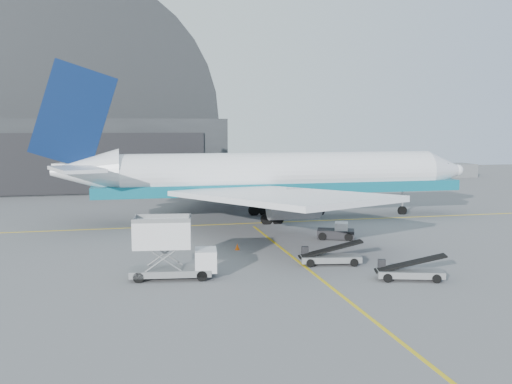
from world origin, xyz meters
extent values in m
plane|color=#565659|center=(0.00, 0.00, 0.00)|extent=(200.00, 200.00, 0.00)
cube|color=gold|center=(0.00, 20.00, 0.01)|extent=(80.00, 0.25, 0.02)
cube|color=gold|center=(0.00, -2.00, 0.01)|extent=(0.25, 40.00, 0.02)
cube|color=black|center=(-22.00, 65.00, 6.00)|extent=(50.00, 28.00, 12.00)
cube|color=black|center=(-22.00, 50.90, 5.00)|extent=(42.00, 0.40, 9.50)
cube|color=black|center=(38.00, 72.00, 0.00)|extent=(14.00, 8.00, 4.00)
cube|color=slate|center=(55.00, 68.00, 0.00)|extent=(8.00, 6.00, 2.80)
cylinder|color=white|center=(4.37, 22.28, 5.33)|extent=(36.87, 4.92, 4.92)
cone|color=white|center=(25.06, 22.28, 5.33)|extent=(4.51, 4.92, 4.92)
sphere|color=white|center=(27.11, 22.28, 5.33)|extent=(1.43, 1.43, 1.43)
cone|color=white|center=(-17.65, 22.28, 5.94)|extent=(7.17, 4.92, 4.92)
cube|color=black|center=(23.83, 22.28, 5.94)|extent=(2.66, 2.25, 0.72)
cube|color=#0D6074|center=(4.37, 22.28, 3.74)|extent=(43.01, 4.97, 1.23)
cube|color=white|center=(0.28, 9.99, 4.30)|extent=(18.89, 25.11, 1.49)
cube|color=white|center=(0.28, 34.57, 4.30)|extent=(18.89, 25.11, 1.49)
cube|color=white|center=(-18.16, 17.67, 6.55)|extent=(6.27, 8.57, 0.36)
cube|color=white|center=(-18.16, 26.88, 6.55)|extent=(6.27, 8.57, 0.36)
cube|color=#08193F|center=(-18.67, 22.28, 11.98)|extent=(9.50, 0.51, 11.80)
cylinder|color=gray|center=(3.35, 14.08, 2.66)|extent=(5.33, 2.77, 2.77)
cylinder|color=gray|center=(3.35, 30.47, 2.66)|extent=(5.33, 2.77, 2.77)
cylinder|color=#A5A5AA|center=(19.73, 22.28, 1.43)|extent=(0.29, 0.29, 2.87)
cylinder|color=black|center=(19.73, 22.28, 0.46)|extent=(1.13, 0.36, 1.13)
cylinder|color=black|center=(2.32, 19.00, 0.56)|extent=(1.33, 0.46, 1.33)
cylinder|color=black|center=(2.32, 25.55, 0.56)|extent=(1.33, 0.46, 1.33)
cube|color=slate|center=(-10.35, -1.33, 0.52)|extent=(5.97, 2.98, 0.48)
cube|color=#BEBEC0|center=(-7.89, -1.63, 1.29)|extent=(1.79, 2.37, 1.53)
cube|color=black|center=(-7.18, -1.72, 1.53)|extent=(0.30, 1.81, 0.86)
cube|color=#BEBEC0|center=(-10.92, -1.26, 3.25)|extent=(4.27, 2.86, 1.91)
cylinder|color=black|center=(-8.30, -2.59, 0.38)|extent=(0.79, 0.38, 0.76)
cylinder|color=black|center=(-8.05, -0.61, 0.38)|extent=(0.79, 0.38, 0.76)
cylinder|color=black|center=(-12.66, -2.05, 0.38)|extent=(0.79, 0.38, 0.76)
cylinder|color=black|center=(-12.41, -0.06, 0.38)|extent=(0.79, 0.38, 0.76)
cube|color=black|center=(6.26, 9.65, 0.48)|extent=(3.99, 3.11, 0.79)
cube|color=#BEBEC0|center=(6.75, 9.45, 1.19)|extent=(1.74, 1.93, 0.79)
cylinder|color=black|center=(7.08, 8.37, 0.35)|extent=(0.85, 0.58, 0.79)
cylinder|color=black|center=(7.74, 10.00, 0.35)|extent=(0.85, 0.58, 0.79)
cylinder|color=black|center=(4.79, 9.29, 0.35)|extent=(0.85, 0.58, 0.79)
cylinder|color=black|center=(5.45, 10.93, 0.35)|extent=(0.85, 0.58, 0.79)
cube|color=slate|center=(6.08, -5.52, 0.47)|extent=(4.87, 2.79, 0.47)
cube|color=black|center=(6.08, -5.52, 1.21)|extent=(5.02, 2.37, 1.34)
cube|color=black|center=(4.43, -4.44, 1.00)|extent=(0.62, 0.55, 0.63)
cylinder|color=black|center=(7.49, -6.69, 0.31)|extent=(0.68, 0.43, 0.63)
cylinder|color=black|center=(7.90, -5.28, 0.31)|extent=(0.68, 0.43, 0.63)
cylinder|color=black|center=(4.27, -5.76, 0.31)|extent=(0.68, 0.43, 0.63)
cylinder|color=black|center=(4.67, -4.35, 0.31)|extent=(0.68, 0.43, 0.63)
cube|color=slate|center=(2.17, -0.01, 0.48)|extent=(4.90, 2.33, 0.48)
cube|color=black|center=(2.17, -0.01, 1.23)|extent=(5.11, 1.85, 1.37)
cube|color=black|center=(0.36, 0.88, 1.02)|extent=(0.60, 0.51, 0.64)
cylinder|color=black|center=(3.74, -1.02, 0.32)|extent=(0.68, 0.37, 0.64)
cylinder|color=black|center=(3.97, 0.46, 0.32)|extent=(0.68, 0.37, 0.64)
cylinder|color=black|center=(0.36, -0.47, 0.32)|extent=(0.68, 0.37, 0.64)
cylinder|color=black|center=(0.60, 1.00, 0.32)|extent=(0.68, 0.37, 0.64)
cube|color=#E15007|center=(-3.97, 6.83, 0.02)|extent=(0.40, 0.40, 0.03)
cone|color=#E15007|center=(-3.97, 6.83, 0.29)|extent=(0.40, 0.40, 0.58)
camera|label=1|loc=(-13.24, -41.46, 10.83)|focal=40.00mm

